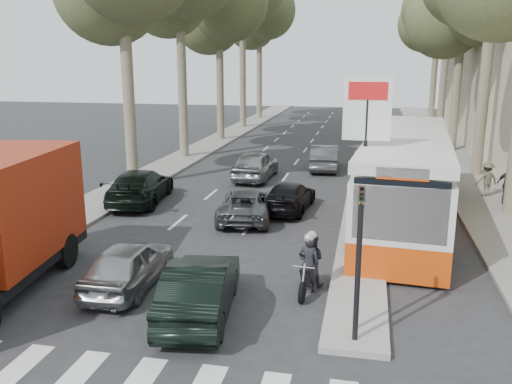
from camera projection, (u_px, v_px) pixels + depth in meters
ground at (228, 303)px, 13.92m from camera, size 120.00×120.00×0.00m
sidewalk_right at (448, 153)px, 35.97m from camera, size 3.20×70.00×0.12m
median_left at (220, 139)px, 42.11m from camera, size 2.40×64.00×0.12m
traffic_island at (363, 201)px, 23.72m from camera, size 1.50×26.00×0.16m
billboard at (366, 137)px, 17.15m from camera, size 1.50×12.10×5.60m
traffic_light_island at (360, 238)px, 11.26m from camera, size 0.16×0.41×3.60m
tree_l_c at (221, 4)px, 39.80m from camera, size 7.40×7.20×13.71m
tree_l_e at (261, 12)px, 54.88m from camera, size 7.40×7.20×14.49m
tree_r_c at (466, 2)px, 34.64m from camera, size 7.40×7.20×13.32m
tree_r_e at (440, 11)px, 49.65m from camera, size 7.40×7.20×14.10m
silver_hatchback at (129, 264)px, 14.77m from camera, size 1.66×3.88×1.31m
dark_hatchback at (200, 288)px, 13.15m from camera, size 2.01×4.40×1.40m
queue_car_a at (246, 204)px, 21.12m from camera, size 2.45×4.44×1.18m
queue_car_b at (289, 196)px, 22.36m from camera, size 1.97×4.17×1.18m
queue_car_c at (255, 165)px, 28.17m from camera, size 1.94×4.51×1.52m
queue_car_d at (324, 157)px, 30.62m from camera, size 1.70×4.36×1.41m
queue_car_e at (140, 186)px, 23.55m from camera, size 2.68×5.25×1.46m
city_bus at (406, 175)px, 20.56m from camera, size 3.93×13.26×3.44m
motorcycle at (310, 263)px, 14.58m from camera, size 0.75×1.96×1.66m
pedestrian_near at (508, 185)px, 22.71m from camera, size 1.07×1.05×1.72m
pedestrian_far at (487, 179)px, 24.20m from camera, size 1.10×0.80×1.56m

